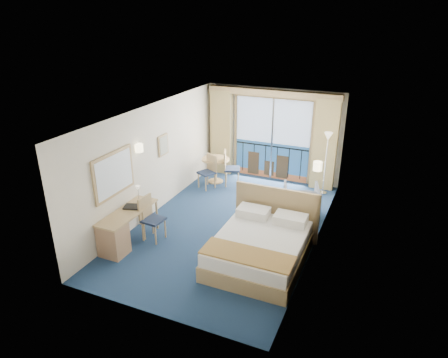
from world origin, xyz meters
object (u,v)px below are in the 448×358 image
nightstand (306,226)px  table_chair_b (209,169)px  armchair (301,200)px  bed (261,246)px  table_chair_a (229,166)px  desk (117,234)px  floor_lamp (327,148)px  desk_chair (150,216)px  round_table (215,164)px

nightstand → table_chair_b: bearing=152.4°
table_chair_b → armchair: bearing=13.4°
bed → table_chair_a: bed is taller
desk → table_chair_a: size_ratio=1.53×
floor_lamp → armchair: bearing=-101.4°
desk_chair → table_chair_a: 3.45m
nightstand → armchair: bearing=110.2°
floor_lamp → table_chair_b: (-3.08, -0.86, -0.78)m
armchair → desk: size_ratio=0.54×
round_table → desk_chair: bearing=-89.6°
floor_lamp → table_chair_a: (-2.61, -0.48, -0.74)m
floor_lamp → round_table: size_ratio=2.17×
desk → table_chair_b: (0.31, 3.77, 0.13)m
bed → table_chair_b: 3.85m
bed → armchair: size_ratio=2.62×
desk → desk_chair: size_ratio=1.58×
bed → table_chair_b: size_ratio=2.33×
armchair → table_chair_a: (-2.32, 0.98, 0.19)m
round_table → table_chair_a: 0.46m
bed → desk: (-2.84, -0.87, 0.08)m
floor_lamp → round_table: floor_lamp is taller
bed → desk_chair: bearing=-176.7°
round_table → table_chair_b: (-0.01, -0.43, -0.01)m
nightstand → desk: desk is taller
desk → round_table: desk is taller
desk_chair → armchair: bearing=-43.3°
nightstand → round_table: round_table is taller
desk → floor_lamp: bearing=53.8°
table_chair_a → floor_lamp: bearing=-100.5°
armchair → table_chair_a: bearing=-39.4°
table_chair_a → bed: bearing=-168.6°
armchair → desk_chair: bearing=25.2°
round_table → nightstand: bearing=-33.5°
bed → floor_lamp: bearing=81.7°
desk_chair → round_table: size_ratio=1.24×
desk_chair → round_table: 3.47m
desk → table_chair_b: 3.79m
desk → round_table: 4.22m
armchair → round_table: bearing=-36.8°
armchair → desk: armchair is taller
desk_chair → bed: bearing=-81.6°
bed → nightstand: 1.40m
nightstand → round_table: size_ratio=0.70×
desk → round_table: (0.32, 4.20, 0.14)m
round_table → table_chair_a: (0.45, -0.05, 0.03)m
nightstand → floor_lamp: (-0.10, 2.52, 1.04)m
nightstand → floor_lamp: floor_lamp is taller
bed → table_chair_a: bearing=122.2°
nightstand → table_chair_b: size_ratio=0.59×
table_chair_a → desk: bearing=148.6°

